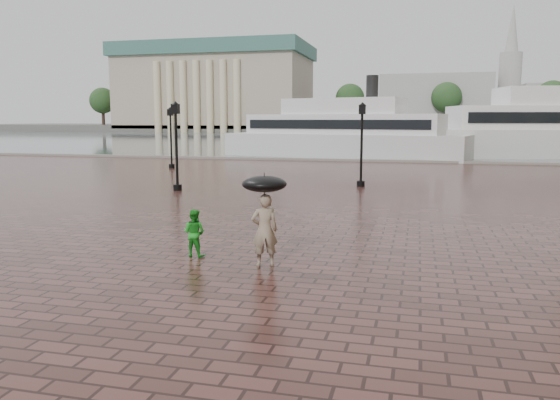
{
  "coord_description": "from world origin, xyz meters",
  "views": [
    {
      "loc": [
        5.97,
        -15.77,
        3.61
      ],
      "look_at": [
        2.3,
        -1.24,
        1.4
      ],
      "focal_mm": 35.0,
      "sensor_mm": 36.0,
      "label": 1
    }
  ],
  "objects_px": {
    "street_lamps": "(230,141)",
    "adult_pedestrian": "(265,230)",
    "child_pedestrian": "(194,233)",
    "ferry_near": "(343,133)"
  },
  "relations": [
    {
      "from": "street_lamps",
      "to": "adult_pedestrian",
      "type": "height_order",
      "value": "street_lamps"
    },
    {
      "from": "adult_pedestrian",
      "to": "child_pedestrian",
      "type": "height_order",
      "value": "adult_pedestrian"
    },
    {
      "from": "adult_pedestrian",
      "to": "ferry_near",
      "type": "distance_m",
      "value": 40.22
    },
    {
      "from": "adult_pedestrian",
      "to": "child_pedestrian",
      "type": "bearing_deg",
      "value": -35.95
    },
    {
      "from": "child_pedestrian",
      "to": "ferry_near",
      "type": "xyz_separation_m",
      "value": [
        -1.37,
        39.58,
        1.67
      ]
    },
    {
      "from": "street_lamps",
      "to": "ferry_near",
      "type": "relative_size",
      "value": 0.64
    },
    {
      "from": "child_pedestrian",
      "to": "ferry_near",
      "type": "relative_size",
      "value": 0.05
    },
    {
      "from": "street_lamps",
      "to": "adult_pedestrian",
      "type": "distance_m",
      "value": 19.85
    },
    {
      "from": "street_lamps",
      "to": "ferry_near",
      "type": "distance_m",
      "value": 22.01
    },
    {
      "from": "adult_pedestrian",
      "to": "child_pedestrian",
      "type": "relative_size",
      "value": 1.43
    }
  ]
}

